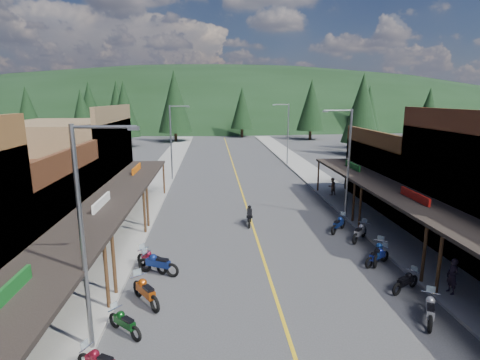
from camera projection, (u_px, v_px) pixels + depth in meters
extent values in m
plane|color=#38383A|center=(266.00, 268.00, 19.66)|extent=(220.00, 220.00, 0.00)
cube|color=gold|center=(239.00, 183.00, 39.13)|extent=(0.15, 90.00, 0.01)
cube|color=gray|center=(155.00, 184.00, 38.48)|extent=(3.40, 94.00, 0.15)
cube|color=gray|center=(320.00, 181.00, 39.75)|extent=(3.40, 94.00, 0.15)
cube|color=black|center=(6.00, 305.00, 10.69)|extent=(3.20, 10.20, 0.18)
cylinder|color=#472D19|center=(107.00, 277.00, 15.50)|extent=(0.16, 0.16, 3.00)
cube|color=#14591E|center=(5.00, 299.00, 10.64)|extent=(0.12, 3.00, 0.70)
cube|color=#3F2111|center=(0.00, 219.00, 19.75)|extent=(8.00, 9.00, 5.00)
cube|color=#3F2111|center=(74.00, 207.00, 19.91)|extent=(0.30, 9.00, 6.20)
cube|color=black|center=(102.00, 208.00, 20.03)|extent=(3.20, 9.00, 0.18)
cylinder|color=#472D19|center=(114.00, 265.00, 16.67)|extent=(0.16, 0.16, 3.00)
cylinder|color=#472D19|center=(144.00, 212.00, 24.26)|extent=(0.16, 0.16, 3.00)
cube|color=silver|center=(102.00, 204.00, 19.99)|extent=(0.12, 3.00, 0.70)
cube|color=brown|center=(67.00, 167.00, 28.88)|extent=(8.00, 10.20, 7.00)
cube|color=brown|center=(117.00, 159.00, 29.04)|extent=(0.30, 10.20, 8.20)
cube|color=black|center=(137.00, 173.00, 29.38)|extent=(3.20, 10.20, 0.18)
cylinder|color=#472D19|center=(148.00, 207.00, 25.43)|extent=(0.16, 0.16, 3.00)
cylinder|color=#472D19|center=(164.00, 179.00, 34.19)|extent=(0.16, 0.16, 3.00)
cube|color=#CC590C|center=(137.00, 170.00, 29.34)|extent=(0.12, 3.00, 0.70)
cylinder|color=#472D19|center=(439.00, 266.00, 16.55)|extent=(0.16, 0.16, 3.00)
cube|color=#562B19|center=(441.00, 182.00, 21.17)|extent=(0.30, 9.00, 8.20)
cube|color=black|center=(414.00, 201.00, 21.30)|extent=(3.20, 9.00, 0.18)
cylinder|color=#472D19|center=(424.00, 255.00, 17.72)|extent=(0.16, 0.16, 3.00)
cylinder|color=#472D19|center=(360.00, 208.00, 25.32)|extent=(0.16, 0.16, 3.00)
cube|color=#B2140F|center=(415.00, 198.00, 21.26)|extent=(0.12, 3.00, 0.70)
cube|color=#4C2D16|center=(414.00, 175.00, 31.14)|extent=(8.00, 10.20, 5.00)
cube|color=#4C2D16|center=(370.00, 168.00, 30.73)|extent=(0.30, 10.20, 6.20)
cube|color=black|center=(352.00, 170.00, 30.65)|extent=(3.20, 10.20, 0.18)
cylinder|color=#472D19|center=(354.00, 203.00, 26.48)|extent=(0.16, 0.16, 3.00)
cylinder|color=#472D19|center=(318.00, 176.00, 35.25)|extent=(0.16, 0.16, 3.00)
cube|color=#14591E|center=(352.00, 167.00, 30.61)|extent=(0.12, 3.00, 0.70)
cylinder|color=gray|center=(83.00, 245.00, 12.44)|extent=(0.16, 0.16, 8.00)
cylinder|color=gray|center=(104.00, 127.00, 11.67)|extent=(2.00, 0.10, 0.10)
cube|color=gray|center=(134.00, 128.00, 11.74)|extent=(0.35, 0.18, 0.12)
cylinder|color=gray|center=(171.00, 144.00, 39.70)|extent=(0.16, 0.16, 8.00)
cylinder|color=gray|center=(179.00, 106.00, 38.93)|extent=(2.00, 0.10, 0.10)
cube|color=gray|center=(188.00, 107.00, 39.00)|extent=(0.35, 0.18, 0.12)
cylinder|color=gray|center=(348.00, 165.00, 27.10)|extent=(0.16, 0.16, 8.00)
cylinder|color=gray|center=(338.00, 110.00, 26.19)|extent=(2.00, 0.10, 0.10)
cube|color=gray|center=(325.00, 111.00, 26.13)|extent=(0.35, 0.18, 0.12)
cylinder|color=gray|center=(288.00, 135.00, 48.52)|extent=(0.16, 0.16, 8.00)
cylinder|color=gray|center=(281.00, 105.00, 47.61)|extent=(2.00, 0.10, 0.10)
cube|color=gray|center=(274.00, 105.00, 47.55)|extent=(0.35, 0.18, 0.12)
ellipsoid|color=black|center=(218.00, 120.00, 151.09)|extent=(310.00, 140.00, 60.00)
cylinder|color=black|center=(31.00, 136.00, 76.89)|extent=(0.60, 0.60, 2.00)
cone|color=black|center=(27.00, 109.00, 75.70)|extent=(5.04, 5.04, 9.00)
cylinder|color=black|center=(119.00, 132.00, 85.84)|extent=(0.60, 0.60, 2.00)
cone|color=black|center=(117.00, 104.00, 84.49)|extent=(5.88, 5.88, 10.50)
cylinder|color=black|center=(176.00, 137.00, 75.18)|extent=(0.60, 0.60, 2.00)
cone|color=black|center=(175.00, 101.00, 73.67)|extent=(6.72, 6.72, 12.00)
cylinder|color=black|center=(242.00, 133.00, 83.99)|extent=(0.60, 0.60, 2.00)
cone|color=black|center=(242.00, 108.00, 82.80)|extent=(5.04, 5.04, 9.00)
cylinder|color=black|center=(310.00, 135.00, 79.17)|extent=(0.60, 0.60, 2.00)
cone|color=black|center=(311.00, 105.00, 77.82)|extent=(5.88, 5.88, 10.50)
cylinder|color=black|center=(361.00, 130.00, 92.03)|extent=(0.60, 0.60, 2.00)
cone|color=black|center=(363.00, 101.00, 90.51)|extent=(6.72, 6.72, 12.00)
cylinder|color=black|center=(426.00, 132.00, 85.11)|extent=(0.60, 0.60, 2.00)
cone|color=black|center=(429.00, 108.00, 83.92)|extent=(5.04, 5.04, 9.00)
cylinder|color=black|center=(92.00, 130.00, 91.10)|extent=(0.60, 0.60, 2.00)
cone|color=black|center=(89.00, 104.00, 89.75)|extent=(5.88, 5.88, 10.50)
cylinder|color=black|center=(85.00, 150.00, 56.78)|extent=(0.60, 0.60, 2.00)
cone|color=black|center=(82.00, 117.00, 55.70)|extent=(4.48, 4.48, 8.00)
cylinder|color=black|center=(366.00, 143.00, 65.01)|extent=(0.60, 0.60, 2.00)
cone|color=black|center=(368.00, 112.00, 63.84)|extent=(4.93, 4.93, 8.80)
cylinder|color=black|center=(127.00, 142.00, 66.81)|extent=(0.60, 0.60, 2.00)
cone|color=black|center=(124.00, 109.00, 65.56)|extent=(5.38, 5.38, 9.60)
cylinder|color=black|center=(359.00, 149.00, 57.90)|extent=(0.60, 0.60, 2.00)
cone|color=black|center=(362.00, 108.00, 56.56)|extent=(5.82, 5.82, 10.40)
imported|color=black|center=(452.00, 276.00, 16.73)|extent=(0.45, 0.64, 1.66)
imported|color=brown|center=(332.00, 186.00, 33.72)|extent=(0.88, 0.71, 1.59)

